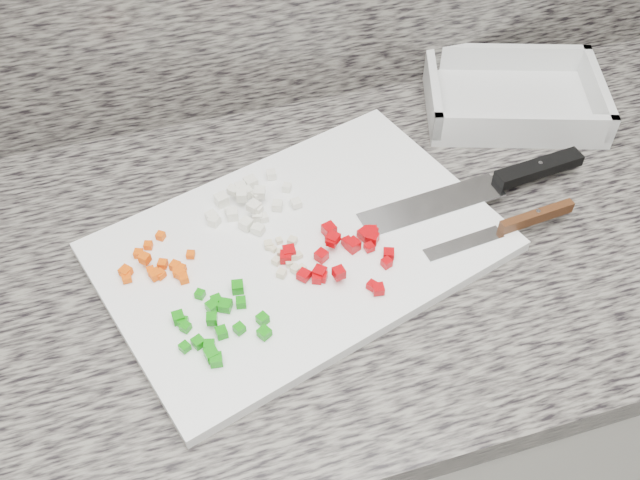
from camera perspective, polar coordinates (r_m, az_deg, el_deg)
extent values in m
cube|color=silver|center=(1.31, -0.79, -14.10)|extent=(3.92, 0.62, 0.86)
cube|color=slate|center=(0.93, -1.07, -1.24)|extent=(3.96, 0.64, 0.04)
cube|color=white|center=(0.91, -1.58, -0.55)|extent=(0.56, 0.45, 0.02)
cube|color=#EB5005|center=(0.87, -10.84, -3.05)|extent=(0.01, 0.01, 0.01)
cube|color=#EB5005|center=(0.89, -13.85, -1.44)|extent=(0.02, 0.02, 0.01)
cube|color=#EB5005|center=(0.92, -12.63, 0.33)|extent=(0.01, 0.01, 0.01)
cube|color=#EB5005|center=(0.91, -14.32, -1.06)|extent=(0.01, 0.01, 0.01)
cube|color=#EB5005|center=(0.89, -10.31, -1.15)|extent=(0.01, 0.01, 0.01)
cube|color=#EB5005|center=(0.89, -15.29, -2.44)|extent=(0.02, 0.02, 0.01)
cube|color=#EB5005|center=(0.88, -11.12, -2.67)|extent=(0.02, 0.02, 0.01)
cube|color=#EB5005|center=(0.92, -13.58, -0.41)|extent=(0.01, 0.01, 0.01)
cube|color=#EB5005|center=(0.89, -15.31, -2.49)|extent=(0.02, 0.02, 0.01)
cube|color=#EB5005|center=(0.89, -15.21, -2.95)|extent=(0.01, 0.01, 0.01)
cube|color=#EB5005|center=(0.88, -11.50, -2.06)|extent=(0.02, 0.02, 0.01)
cube|color=#EB5005|center=(0.89, -12.47, -1.88)|extent=(0.01, 0.01, 0.01)
cube|color=#EB5005|center=(0.88, -11.09, -2.29)|extent=(0.02, 0.02, 0.01)
cube|color=#EB5005|center=(0.88, -13.05, -2.69)|extent=(0.02, 0.02, 0.01)
cube|color=#EB5005|center=(0.89, -13.38, -2.41)|extent=(0.01, 0.01, 0.01)
cube|color=#EB5005|center=(0.88, -11.29, -2.47)|extent=(0.01, 0.01, 0.01)
cube|color=#EB5005|center=(0.88, -12.67, -2.69)|extent=(0.02, 0.02, 0.01)
cube|color=white|center=(0.92, -5.30, 2.68)|extent=(0.02, 0.02, 0.01)
cube|color=white|center=(0.92, -4.99, 2.50)|extent=(0.01, 0.01, 0.01)
cube|color=white|center=(0.96, -2.66, 4.22)|extent=(0.01, 0.01, 0.01)
cube|color=white|center=(0.93, -7.01, 2.06)|extent=(0.02, 0.02, 0.01)
cube|color=white|center=(0.93, -8.66, 1.88)|extent=(0.02, 0.02, 0.01)
cube|color=white|center=(0.91, -4.92, 0.85)|extent=(0.02, 0.02, 0.01)
cube|color=white|center=(0.96, -5.91, 3.81)|extent=(0.02, 0.02, 0.01)
cube|color=white|center=(0.96, -6.33, 4.19)|extent=(0.01, 0.01, 0.01)
cube|color=white|center=(0.94, -7.27, 2.30)|extent=(0.01, 0.01, 0.01)
cube|color=white|center=(0.92, -5.93, 1.27)|extent=(0.02, 0.02, 0.01)
cube|color=white|center=(0.93, -8.48, 1.50)|extent=(0.02, 0.02, 0.01)
cube|color=white|center=(0.92, -4.54, 1.80)|extent=(0.01, 0.01, 0.01)
cube|color=white|center=(0.93, -8.39, 1.56)|extent=(0.02, 0.02, 0.01)
cube|color=white|center=(0.97, -5.58, 4.65)|extent=(0.02, 0.02, 0.01)
cube|color=white|center=(0.94, -6.27, 3.55)|extent=(0.02, 0.02, 0.01)
cube|color=white|center=(0.95, -7.88, 3.20)|extent=(0.02, 0.02, 0.02)
cube|color=white|center=(0.94, -1.92, 2.97)|extent=(0.01, 0.01, 0.01)
cube|color=white|center=(0.94, -5.13, 3.61)|extent=(0.01, 0.01, 0.01)
cube|color=white|center=(0.92, -5.01, 1.89)|extent=(0.02, 0.02, 0.01)
cube|color=white|center=(0.95, -6.90, 3.92)|extent=(0.02, 0.02, 0.01)
cube|color=white|center=(0.91, -5.17, 0.90)|extent=(0.02, 0.02, 0.01)
cube|color=white|center=(0.98, -3.93, 5.26)|extent=(0.01, 0.01, 0.01)
cube|color=white|center=(0.94, -3.42, 2.77)|extent=(0.02, 0.02, 0.01)
cube|color=white|center=(0.94, -4.86, 3.83)|extent=(0.02, 0.02, 0.01)
cube|color=white|center=(0.96, -7.03, 4.04)|extent=(0.02, 0.02, 0.01)
cube|color=#10820B|center=(0.82, -8.64, -6.25)|extent=(0.01, 0.01, 0.01)
cube|color=#10820B|center=(0.80, -8.67, -9.03)|extent=(0.02, 0.02, 0.01)
cube|color=#10820B|center=(0.84, -6.33, -4.98)|extent=(0.01, 0.01, 0.01)
cube|color=#10820B|center=(0.82, -6.47, -7.05)|extent=(0.02, 0.02, 0.01)
cube|color=#10820B|center=(0.81, -8.84, -8.37)|extent=(0.01, 0.01, 0.01)
cube|color=#10820B|center=(0.82, -4.61, -6.32)|extent=(0.02, 0.02, 0.01)
cube|color=#10820B|center=(0.85, -6.61, -3.77)|extent=(0.02, 0.02, 0.01)
cube|color=#10820B|center=(0.85, -9.58, -4.30)|extent=(0.01, 0.01, 0.01)
cube|color=#10820B|center=(0.84, -8.60, -5.29)|extent=(0.02, 0.02, 0.01)
cube|color=#10820B|center=(0.81, -4.48, -7.41)|extent=(0.02, 0.02, 0.01)
cube|color=#10820B|center=(0.83, -10.92, -6.40)|extent=(0.01, 0.01, 0.01)
cube|color=#10820B|center=(0.81, -9.72, -8.06)|extent=(0.02, 0.02, 0.01)
cube|color=#10820B|center=(0.84, -11.27, -6.11)|extent=(0.01, 0.01, 0.01)
cube|color=#10820B|center=(0.83, -10.71, -6.85)|extent=(0.02, 0.02, 0.01)
cube|color=#10820B|center=(0.80, -8.30, -9.46)|extent=(0.02, 0.02, 0.01)
cube|color=#10820B|center=(0.84, -8.27, -4.81)|extent=(0.01, 0.01, 0.01)
cube|color=#10820B|center=(0.81, -10.77, -8.41)|extent=(0.01, 0.01, 0.01)
cube|color=#10820B|center=(0.82, -7.88, -7.34)|extent=(0.01, 0.01, 0.01)
cube|color=#10820B|center=(0.84, -7.58, -5.21)|extent=(0.02, 0.02, 0.01)
cube|color=#AC0208|center=(0.86, -1.30, -2.82)|extent=(0.02, 0.02, 0.01)
cube|color=#AC0208|center=(0.85, 4.68, -3.93)|extent=(0.02, 0.02, 0.01)
cube|color=#AC0208|center=(0.86, -0.03, -2.65)|extent=(0.02, 0.02, 0.01)
cube|color=#AC0208|center=(0.90, 0.73, 0.82)|extent=(0.02, 0.02, 0.01)
cube|color=#AC0208|center=(0.91, 0.69, 0.83)|extent=(0.01, 0.01, 0.01)
cube|color=#AC0208|center=(0.88, 1.04, 0.13)|extent=(0.02, 0.02, 0.01)
cube|color=#AC0208|center=(0.90, 4.22, 0.14)|extent=(0.02, 0.02, 0.01)
cube|color=#AC0208|center=(0.88, -2.48, -0.99)|extent=(0.02, 0.02, 0.01)
cube|color=#AC0208|center=(0.89, 3.96, -0.58)|extent=(0.01, 0.01, 0.01)
cube|color=#AC0208|center=(0.85, 4.18, -3.64)|extent=(0.02, 0.02, 0.01)
cube|color=#AC0208|center=(0.88, 0.11, -1.25)|extent=(0.02, 0.02, 0.01)
cube|color=#AC0208|center=(0.87, 5.35, -1.83)|extent=(0.01, 0.01, 0.01)
cube|color=#AC0208|center=(0.86, 0.16, -2.95)|extent=(0.02, 0.02, 0.01)
cube|color=#AC0208|center=(0.90, 4.22, 0.12)|extent=(0.02, 0.02, 0.01)
cube|color=#AC0208|center=(0.89, 2.20, -0.18)|extent=(0.01, 0.01, 0.01)
cube|color=#AC0208|center=(0.88, -2.74, -1.37)|extent=(0.02, 0.02, 0.01)
cube|color=#AC0208|center=(0.88, 0.99, -0.11)|extent=(0.02, 0.02, 0.01)
cube|color=#AC0208|center=(0.90, 4.15, 0.58)|extent=(0.02, 0.02, 0.01)
cube|color=#AC0208|center=(0.89, 2.65, -0.42)|extent=(0.02, 0.02, 0.01)
cube|color=#AC0208|center=(0.90, 4.09, 0.64)|extent=(0.02, 0.02, 0.01)
cube|color=#AC0208|center=(0.85, 1.52, -2.65)|extent=(0.02, 0.02, 0.01)
cube|color=#AC0208|center=(0.88, 5.51, -1.09)|extent=(0.02, 0.02, 0.01)
cube|color=#AC0208|center=(0.86, -0.24, -3.08)|extent=(0.02, 0.02, 0.01)
cube|color=#AC0208|center=(0.90, 3.60, 0.49)|extent=(0.02, 0.02, 0.01)
cube|color=beige|center=(0.87, -1.98, -2.31)|extent=(0.01, 0.01, 0.01)
cube|color=beige|center=(0.88, -2.16, -1.28)|extent=(0.01, 0.01, 0.01)
cube|color=beige|center=(0.86, -3.10, -2.68)|extent=(0.01, 0.01, 0.01)
cube|color=beige|center=(0.89, -4.00, -0.56)|extent=(0.01, 0.01, 0.01)
cube|color=beige|center=(0.87, -1.48, -2.29)|extent=(0.01, 0.01, 0.01)
cube|color=beige|center=(0.88, -3.21, -1.01)|extent=(0.01, 0.01, 0.01)
cube|color=beige|center=(0.90, -2.22, -0.05)|extent=(0.01, 0.01, 0.01)
cube|color=beige|center=(0.89, -4.16, -0.36)|extent=(0.01, 0.01, 0.01)
cube|color=beige|center=(0.90, -3.29, -0.04)|extent=(0.01, 0.01, 0.01)
cube|color=beige|center=(0.88, -1.72, -1.21)|extent=(0.01, 0.01, 0.01)
cube|color=beige|center=(0.87, -2.48, -1.86)|extent=(0.01, 0.01, 0.01)
cube|color=beige|center=(0.88, -3.50, -1.68)|extent=(0.01, 0.01, 0.01)
cube|color=beige|center=(0.89, -3.76, -0.72)|extent=(0.01, 0.01, 0.01)
cube|color=white|center=(0.95, 8.94, 2.80)|extent=(0.21, 0.07, 0.00)
cube|color=black|center=(1.03, 17.11, 5.52)|extent=(0.13, 0.04, 0.02)
cylinder|color=white|center=(1.02, 17.22, 5.89)|extent=(0.01, 0.01, 0.00)
cube|color=white|center=(0.91, 11.42, -0.31)|extent=(0.11, 0.03, 0.00)
cube|color=#4C2513|center=(0.96, 16.93, 1.82)|extent=(0.11, 0.02, 0.02)
cylinder|color=white|center=(0.95, 17.05, 2.19)|extent=(0.01, 0.01, 0.00)
cube|color=silver|center=(1.16, 15.03, 10.39)|extent=(0.31, 0.26, 0.01)
cube|color=silver|center=(1.21, 14.65, 13.96)|extent=(0.25, 0.09, 0.04)
cube|color=silver|center=(1.08, 16.02, 8.63)|extent=(0.25, 0.09, 0.04)
cube|color=silver|center=(1.18, 21.27, 10.99)|extent=(0.07, 0.18, 0.04)
cube|color=silver|center=(1.12, 9.00, 11.81)|extent=(0.07, 0.18, 0.04)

